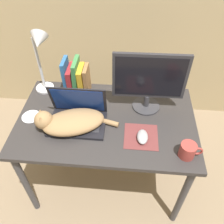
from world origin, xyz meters
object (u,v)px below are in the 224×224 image
at_px(external_monitor, 149,81).
at_px(mug, 188,150).
at_px(cat, 69,122).
at_px(computer_mouse, 142,137).
at_px(cd_disc, 31,116).
at_px(laptop, 78,116).
at_px(desk_lamp, 40,52).
at_px(book_row, 76,79).

relative_size(external_monitor, mug, 3.56).
height_order(cat, computer_mouse, cat).
height_order(cat, cd_disc, cat).
distance_m(cat, external_monitor, 0.55).
xyz_separation_m(computer_mouse, cd_disc, (-0.72, 0.12, -0.02)).
height_order(computer_mouse, mug, mug).
height_order(laptop, desk_lamp, desk_lamp).
bearing_deg(computer_mouse, book_row, 138.95).
height_order(external_monitor, computer_mouse, external_monitor).
bearing_deg(mug, cd_disc, 167.18).
relative_size(cat, mug, 3.93).
bearing_deg(desk_lamp, book_row, 5.30).
relative_size(laptop, computer_mouse, 3.17).
relative_size(laptop, cd_disc, 2.92).
relative_size(computer_mouse, desk_lamp, 0.23).
bearing_deg(cat, cd_disc, 165.19).
distance_m(desk_lamp, cd_disc, 0.42).
distance_m(laptop, desk_lamp, 0.47).
xyz_separation_m(computer_mouse, book_row, (-0.47, 0.40, 0.09)).
xyz_separation_m(computer_mouse, desk_lamp, (-0.67, 0.39, 0.30)).
distance_m(cat, cd_disc, 0.29).
bearing_deg(external_monitor, cd_disc, -167.78).
bearing_deg(laptop, desk_lamp, 134.07).
bearing_deg(external_monitor, mug, -59.89).
bearing_deg(laptop, cat, -125.32).
bearing_deg(external_monitor, laptop, -157.41).
xyz_separation_m(cat, mug, (0.69, -0.15, -0.01)).
height_order(book_row, desk_lamp, desk_lamp).
bearing_deg(computer_mouse, cd_disc, 170.20).
distance_m(laptop, external_monitor, 0.50).
height_order(laptop, cd_disc, laptop).
relative_size(laptop, mug, 2.74).
distance_m(laptop, computer_mouse, 0.42).
distance_m(external_monitor, mug, 0.47).
height_order(laptop, mug, laptop).
distance_m(laptop, cat, 0.07).
relative_size(book_row, cd_disc, 2.15).
relative_size(cat, book_row, 1.95).
bearing_deg(computer_mouse, mug, -21.19).
bearing_deg(computer_mouse, laptop, 165.15).
relative_size(cat, computer_mouse, 4.56).
bearing_deg(mug, external_monitor, 120.11).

